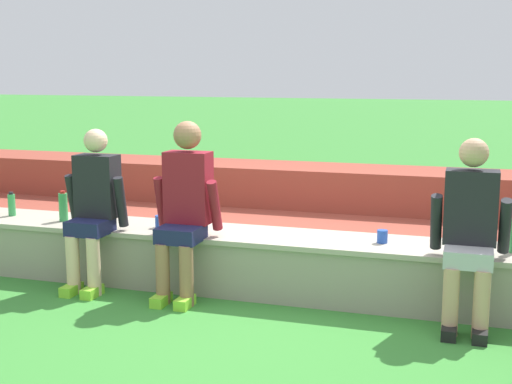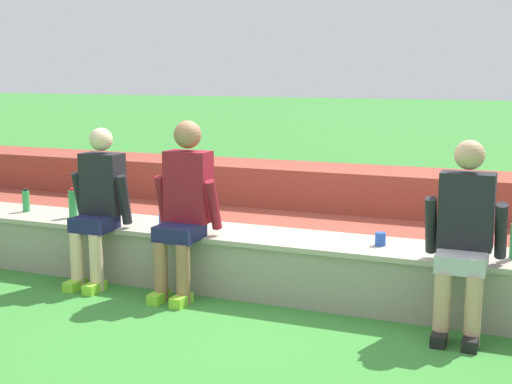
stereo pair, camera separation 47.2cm
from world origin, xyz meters
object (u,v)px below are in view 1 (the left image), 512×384
at_px(person_left_of_center, 93,206).
at_px(water_bottle_near_right, 12,205).
at_px(water_bottle_center_gap, 63,207).
at_px(person_right_of_center, 470,230).
at_px(plastic_cup_middle, 382,236).
at_px(person_center, 185,205).
at_px(plastic_cup_left_end, 160,222).

relative_size(person_left_of_center, water_bottle_near_right, 6.00).
height_order(water_bottle_near_right, water_bottle_center_gap, water_bottle_center_gap).
relative_size(person_right_of_center, water_bottle_center_gap, 4.95).
bearing_deg(plastic_cup_middle, water_bottle_near_right, 179.80).
bearing_deg(plastic_cup_middle, person_left_of_center, -172.33).
distance_m(water_bottle_near_right, plastic_cup_middle, 3.36).
bearing_deg(person_right_of_center, water_bottle_near_right, 175.05).
bearing_deg(person_center, person_left_of_center, -179.03).
distance_m(person_left_of_center, water_bottle_center_gap, 0.54).
height_order(person_left_of_center, plastic_cup_left_end, person_left_of_center).
height_order(person_right_of_center, water_bottle_center_gap, person_right_of_center).
height_order(water_bottle_center_gap, plastic_cup_middle, water_bottle_center_gap).
distance_m(water_bottle_center_gap, plastic_cup_left_end, 0.93).
bearing_deg(plastic_cup_middle, plastic_cup_left_end, -179.13).
bearing_deg(person_right_of_center, person_center, 179.07).
xyz_separation_m(person_right_of_center, water_bottle_near_right, (-4.00, 0.35, -0.12)).
relative_size(person_right_of_center, plastic_cup_left_end, 12.85).
height_order(person_left_of_center, person_right_of_center, person_right_of_center).
relative_size(water_bottle_near_right, plastic_cup_middle, 2.20).
relative_size(person_center, person_right_of_center, 1.05).
height_order(water_bottle_center_gap, plastic_cup_left_end, water_bottle_center_gap).
bearing_deg(person_center, water_bottle_center_gap, 168.66).
height_order(water_bottle_near_right, plastic_cup_middle, water_bottle_near_right).
xyz_separation_m(water_bottle_center_gap, plastic_cup_middle, (2.79, 0.04, -0.08)).
distance_m(person_left_of_center, person_right_of_center, 2.96).
height_order(person_center, person_right_of_center, person_center).
bearing_deg(plastic_cup_middle, person_right_of_center, -27.60).
relative_size(person_center, water_bottle_near_right, 6.37).
relative_size(person_left_of_center, plastic_cup_middle, 13.18).
relative_size(person_left_of_center, plastic_cup_left_end, 12.74).
relative_size(person_left_of_center, water_bottle_center_gap, 4.91).
bearing_deg(person_right_of_center, person_left_of_center, 179.59).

